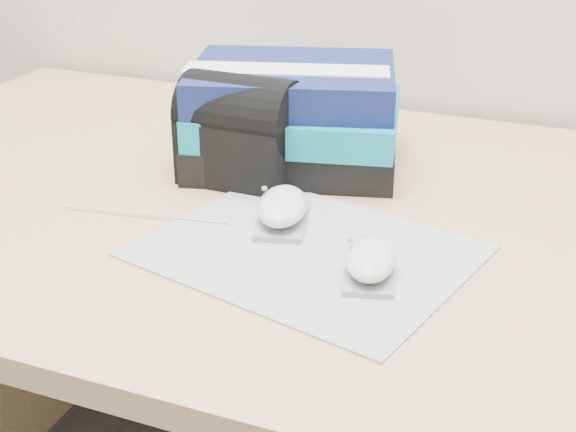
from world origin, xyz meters
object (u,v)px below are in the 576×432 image
at_px(book_stack, 294,116).
at_px(pouch, 241,130).
at_px(desk, 393,351).
at_px(mouse_rear, 282,208).
at_px(mouse_front, 370,261).

distance_m(book_stack, pouch, 0.09).
bearing_deg(desk, mouse_rear, -129.69).
bearing_deg(mouse_rear, pouch, 133.05).
height_order(mouse_rear, mouse_front, mouse_rear).
bearing_deg(mouse_front, pouch, 140.72).
height_order(desk, pouch, pouch).
relative_size(desk, pouch, 10.89).
relative_size(mouse_rear, mouse_front, 1.11).
distance_m(mouse_rear, book_stack, 0.20).
relative_size(book_stack, pouch, 2.18).
xyz_separation_m(desk, pouch, (-0.21, -0.02, 0.30)).
relative_size(mouse_front, pouch, 0.70).
bearing_deg(mouse_front, book_stack, 124.90).
distance_m(mouse_front, pouch, 0.30).
bearing_deg(pouch, desk, 6.57).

